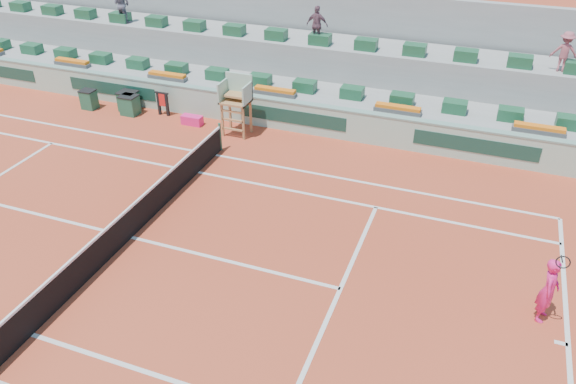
# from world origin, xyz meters

# --- Properties ---
(ground) EXTENTS (90.00, 90.00, 0.00)m
(ground) POSITION_xyz_m (0.00, 0.00, 0.00)
(ground) COLOR #A5371F
(ground) RESTS_ON ground
(seating_tier_lower) EXTENTS (36.00, 4.00, 1.20)m
(seating_tier_lower) POSITION_xyz_m (0.00, 10.70, 0.60)
(seating_tier_lower) COLOR #989896
(seating_tier_lower) RESTS_ON ground
(seating_tier_upper) EXTENTS (36.00, 2.40, 2.60)m
(seating_tier_upper) POSITION_xyz_m (0.00, 12.30, 1.30)
(seating_tier_upper) COLOR #989896
(seating_tier_upper) RESTS_ON ground
(stadium_back_wall) EXTENTS (36.00, 0.40, 4.40)m
(stadium_back_wall) POSITION_xyz_m (0.00, 13.90, 2.20)
(stadium_back_wall) COLOR #989896
(stadium_back_wall) RESTS_ON ground
(player_bag) EXTENTS (0.87, 0.39, 0.39)m
(player_bag) POSITION_xyz_m (-2.12, 7.55, 0.19)
(player_bag) COLOR #F62077
(player_bag) RESTS_ON ground
(spectator_left) EXTENTS (0.82, 0.64, 1.68)m
(spectator_left) POSITION_xyz_m (-7.81, 11.71, 3.44)
(spectator_left) COLOR #504F5C
(spectator_left) RESTS_ON seating_tier_upper
(spectator_mid) EXTENTS (0.95, 0.41, 1.60)m
(spectator_mid) POSITION_xyz_m (1.85, 11.70, 3.40)
(spectator_mid) COLOR #6F4A58
(spectator_mid) RESTS_ON seating_tier_upper
(spectator_right) EXTENTS (0.97, 0.57, 1.48)m
(spectator_right) POSITION_xyz_m (11.45, 11.75, 3.34)
(spectator_right) COLOR #9E4F59
(spectator_right) RESTS_ON seating_tier_upper
(court_lines) EXTENTS (23.89, 11.09, 0.01)m
(court_lines) POSITION_xyz_m (0.00, 0.00, 0.01)
(court_lines) COLOR silver
(court_lines) RESTS_ON ground
(tennis_net) EXTENTS (0.10, 11.97, 1.10)m
(tennis_net) POSITION_xyz_m (0.00, 0.00, 0.53)
(tennis_net) COLOR black
(tennis_net) RESTS_ON ground
(advertising_hoarding) EXTENTS (36.00, 0.34, 1.26)m
(advertising_hoarding) POSITION_xyz_m (0.02, 8.50, 0.63)
(advertising_hoarding) COLOR #99C0A9
(advertising_hoarding) RESTS_ON ground
(umpire_chair) EXTENTS (1.10, 0.90, 2.40)m
(umpire_chair) POSITION_xyz_m (0.00, 7.50, 1.54)
(umpire_chair) COLOR #9E6A3C
(umpire_chair) RESTS_ON ground
(seat_row_lower) EXTENTS (32.90, 0.60, 0.44)m
(seat_row_lower) POSITION_xyz_m (0.00, 9.80, 1.42)
(seat_row_lower) COLOR #1A4F30
(seat_row_lower) RESTS_ON seating_tier_lower
(seat_row_upper) EXTENTS (32.90, 0.60, 0.44)m
(seat_row_upper) POSITION_xyz_m (0.00, 11.70, 2.82)
(seat_row_upper) COLOR #1A4F30
(seat_row_upper) RESTS_ON seating_tier_upper
(flower_planters) EXTENTS (26.80, 0.36, 0.28)m
(flower_planters) POSITION_xyz_m (-1.50, 9.00, 1.33)
(flower_planters) COLOR #4E4E4E
(flower_planters) RESTS_ON seating_tier_lower
(drink_cooler_a) EXTENTS (0.73, 0.63, 0.84)m
(drink_cooler_a) POSITION_xyz_m (-5.09, 7.54, 0.42)
(drink_cooler_a) COLOR #1B5138
(drink_cooler_a) RESTS_ON ground
(drink_cooler_b) EXTENTS (0.79, 0.68, 0.84)m
(drink_cooler_b) POSITION_xyz_m (-5.39, 7.90, 0.42)
(drink_cooler_b) COLOR #1B5138
(drink_cooler_b) RESTS_ON ground
(drink_cooler_c) EXTENTS (0.63, 0.55, 0.84)m
(drink_cooler_c) POSITION_xyz_m (-7.10, 7.45, 0.42)
(drink_cooler_c) COLOR #1B5138
(drink_cooler_c) RESTS_ON ground
(towel_rack) EXTENTS (0.63, 0.10, 1.03)m
(towel_rack) POSITION_xyz_m (-3.71, 7.96, 0.60)
(towel_rack) COLOR black
(towel_rack) RESTS_ON ground
(tennis_player) EXTENTS (0.54, 0.92, 2.28)m
(tennis_player) POSITION_xyz_m (11.28, 0.74, 0.89)
(tennis_player) COLOR #F62077
(tennis_player) RESTS_ON ground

